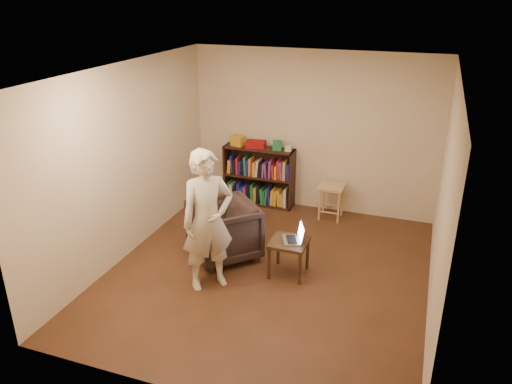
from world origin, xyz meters
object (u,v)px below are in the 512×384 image
(stool, at_px, (332,192))
(person, at_px, (208,221))
(side_table, at_px, (289,247))
(bookshelf, at_px, (259,179))
(armchair, at_px, (223,231))
(laptop, at_px, (296,237))

(stool, bearing_deg, person, -112.71)
(person, bearing_deg, side_table, -9.75)
(bookshelf, height_order, side_table, bookshelf)
(stool, relative_size, armchair, 0.65)
(side_table, bearing_deg, stool, 84.92)
(stool, distance_m, person, 2.68)
(side_table, distance_m, person, 1.14)
(person, bearing_deg, stool, 23.53)
(armchair, distance_m, person, 0.87)
(laptop, bearing_deg, stool, 153.34)
(bookshelf, xyz_separation_m, laptop, (1.19, -1.99, 0.09))
(armchair, height_order, laptop, armchair)
(bookshelf, bearing_deg, person, -84.34)
(person, bearing_deg, armchair, 55.50)
(laptop, bearing_deg, armchair, -118.88)
(bookshelf, distance_m, stool, 1.29)
(stool, bearing_deg, laptop, -92.91)
(laptop, distance_m, person, 1.17)
(laptop, height_order, person, person)
(bookshelf, xyz_separation_m, person, (0.26, -2.60, 0.45))
(bookshelf, bearing_deg, armchair, -85.71)
(side_table, bearing_deg, laptop, 30.03)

